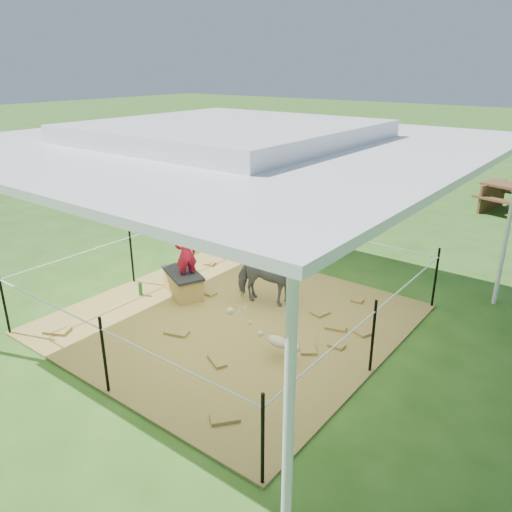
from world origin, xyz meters
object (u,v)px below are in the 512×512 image
Objects in this scene: woman at (186,248)px; pony at (267,278)px; foal at (278,340)px; straw_bale at (183,284)px; green_bottle at (140,289)px.

pony is (1.21, 0.54, -0.40)m from woman.
foal is (2.23, -0.60, -0.60)m from woman.
pony reaches higher than straw_bale.
pony is at bearing 28.15° from green_bottle.
foal is at bearing -14.48° from straw_bale.
pony is 1.18× the size of foal.
straw_bale is 0.83× the size of woman.
straw_bale is 0.76× the size of pony.
woman is 1.08m from green_bottle.
pony is (1.31, 0.54, 0.27)m from straw_bale.
green_bottle is at bearing -176.04° from foal.
green_bottle is 2.88m from foal.
straw_bale is at bearing 172.49° from foal.
straw_bale reaches higher than green_bottle.
straw_bale is 2.41m from foal.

